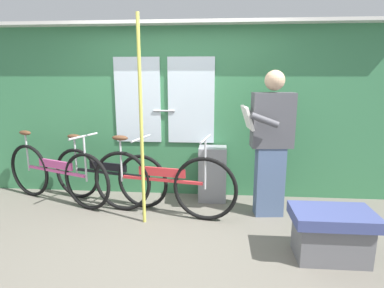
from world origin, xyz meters
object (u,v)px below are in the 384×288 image
Objects in this scene: bicycle_near_door at (56,174)px; bench_seat_corner at (331,233)px; passenger_reading_newspaper at (271,141)px; bicycle_leaning_behind at (161,183)px; handrail_pole at (141,124)px; trash_bin_by_wall at (212,174)px; bicycle_by_pole at (108,175)px.

bench_seat_corner is at bearing 2.56° from bicycle_near_door.
bicycle_leaning_behind is at bearing -0.24° from passenger_reading_newspaper.
handrail_pole reaches higher than bench_seat_corner.
trash_bin_by_wall is at bearing 28.39° from bicycle_near_door.
bicycle_near_door is at bearing 159.25° from handrail_pole.
bench_seat_corner is at bearing -50.12° from trash_bin_by_wall.
handrail_pole is 2.08m from bench_seat_corner.
bicycle_near_door is 2.68m from passenger_reading_newspaper.
bicycle_by_pole is 2.27× the size of bench_seat_corner.
handrail_pole is at bearing -26.75° from bicycle_by_pole.
bicycle_leaning_behind is at bearing -8.34° from bicycle_by_pole.
trash_bin_by_wall is 1.27m from handrail_pole.
bicycle_by_pole reaches higher than bench_seat_corner.
bicycle_leaning_behind is 1.08× the size of bicycle_by_pole.
passenger_reading_newspaper is at bearing 12.75° from handrail_pole.
bicycle_by_pole is 2.25× the size of trash_bin_by_wall.
passenger_reading_newspaper is 0.92m from trash_bin_by_wall.
bicycle_by_pole is at bearing 138.53° from handrail_pole.
bicycle_leaning_behind reaches higher than bicycle_near_door.
bicycle_leaning_behind reaches higher than bicycle_by_pole.
trash_bin_by_wall is (0.57, 0.51, -0.04)m from bicycle_leaning_behind.
bicycle_near_door is at bearing 179.45° from bicycle_leaning_behind.
handrail_pole is at bearing -136.08° from trash_bin_by_wall.
bicycle_near_door reaches higher than bench_seat_corner.
bicycle_leaning_behind is 2.46× the size of bench_seat_corner.
bicycle_by_pole is at bearing -11.49° from passenger_reading_newspaper.
bicycle_near_door is 2.32× the size of bench_seat_corner.
bench_seat_corner is (1.65, -0.77, -0.15)m from bicycle_leaning_behind.
bicycle_near_door is 2.30× the size of trash_bin_by_wall.
bicycle_by_pole is 0.72× the size of handrail_pole.
trash_bin_by_wall is at bearing 52.28° from bicycle_leaning_behind.
bicycle_leaning_behind is 2.44× the size of trash_bin_by_wall.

